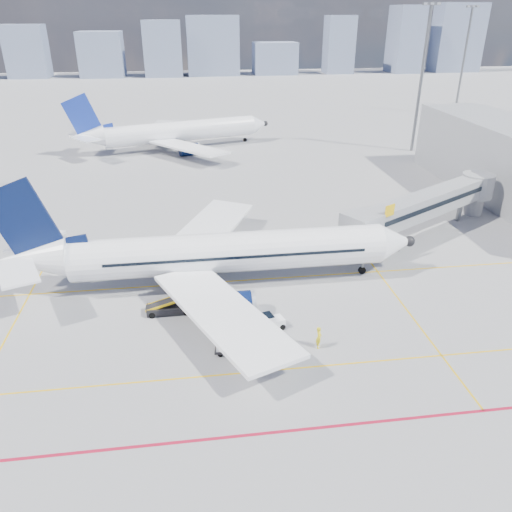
{
  "coord_description": "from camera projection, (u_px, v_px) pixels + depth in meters",
  "views": [
    {
      "loc": [
        -4.4,
        -34.94,
        23.75
      ],
      "look_at": [
        1.07,
        5.15,
        4.0
      ],
      "focal_mm": 35.0,
      "sensor_mm": 36.0,
      "label": 1
    }
  ],
  "objects": [
    {
      "name": "baggage_tug",
      "position": [
        270.0,
        322.0,
        41.35
      ],
      "size": [
        2.34,
        1.78,
        1.46
      ],
      "rotation": [
        0.0,
        0.0,
        0.28
      ],
      "color": "white",
      "rests_on": "ground"
    },
    {
      "name": "main_aircraft",
      "position": [
        212.0,
        254.0,
        47.2
      ],
      "size": [
        39.71,
        34.61,
        11.57
      ],
      "rotation": [
        0.0,
        0.0,
        0.0
      ],
      "color": "white",
      "rests_on": "ground"
    },
    {
      "name": "second_aircraft",
      "position": [
        173.0,
        132.0,
        95.39
      ],
      "size": [
        38.54,
        32.95,
        11.5
      ],
      "rotation": [
        0.0,
        0.0,
        0.29
      ],
      "color": "white",
      "rests_on": "ground"
    },
    {
      "name": "cargo_dolly",
      "position": [
        240.0,
        338.0,
        38.45
      ],
      "size": [
        4.14,
        2.27,
        2.16
      ],
      "rotation": [
        0.0,
        0.0,
        -0.13
      ],
      "color": "black",
      "rests_on": "ground"
    },
    {
      "name": "floodlight_mast_far",
      "position": [
        464.0,
        58.0,
        124.13
      ],
      "size": [
        3.2,
        0.61,
        25.45
      ],
      "color": "slate",
      "rests_on": "ground"
    },
    {
      "name": "apron_markings",
      "position": [
        251.0,
        355.0,
        38.51
      ],
      "size": [
        90.0,
        35.12,
        0.01
      ],
      "color": "#DFAB0B",
      "rests_on": "ground"
    },
    {
      "name": "ground",
      "position": [
        252.0,
        326.0,
        42.06
      ],
      "size": [
        420.0,
        420.0,
        0.0
      ],
      "primitive_type": "plane",
      "color": "gray",
      "rests_on": "ground"
    },
    {
      "name": "ramp_worker",
      "position": [
        319.0,
        337.0,
        38.98
      ],
      "size": [
        0.6,
        0.77,
        1.87
      ],
      "primitive_type": "imported",
      "rotation": [
        0.0,
        0.0,
        1.32
      ],
      "color": "yellow",
      "rests_on": "ground"
    },
    {
      "name": "floodlight_mast_ne",
      "position": [
        422.0,
        76.0,
        89.69
      ],
      "size": [
        3.2,
        0.61,
        25.45
      ],
      "color": "slate",
      "rests_on": "ground"
    },
    {
      "name": "jet_bridge",
      "position": [
        432.0,
        203.0,
        58.33
      ],
      "size": [
        23.55,
        15.78,
        6.3
      ],
      "color": "#909398",
      "rests_on": "ground"
    },
    {
      "name": "distant_skyline",
      "position": [
        213.0,
        47.0,
        207.33
      ],
      "size": [
        253.93,
        15.95,
        27.85
      ],
      "color": "gray",
      "rests_on": "ground"
    },
    {
      "name": "belt_loader",
      "position": [
        171.0,
        307.0,
        43.67
      ],
      "size": [
        5.59,
        1.55,
        2.28
      ],
      "rotation": [
        0.0,
        0.0,
        0.01
      ],
      "color": "black",
      "rests_on": "ground"
    }
  ]
}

